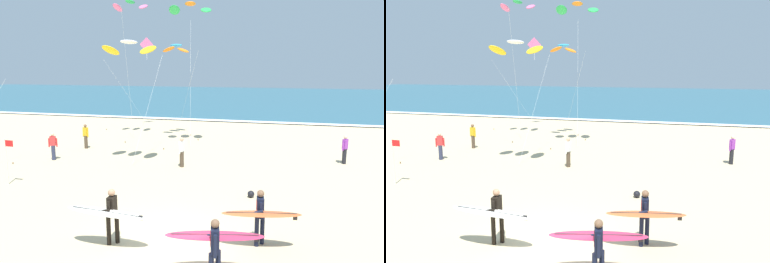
% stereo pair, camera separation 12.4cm
% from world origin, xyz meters
% --- Properties ---
extents(ground_plane, '(160.00, 160.00, 0.00)m').
position_xyz_m(ground_plane, '(0.00, 0.00, 0.00)').
color(ground_plane, '#D1BA8E').
extents(ocean_water, '(160.00, 60.00, 0.08)m').
position_xyz_m(ocean_water, '(0.00, 55.28, 0.04)').
color(ocean_water, '#2D6075').
rests_on(ocean_water, ground).
extents(shoreline_foam, '(160.00, 1.20, 0.01)m').
position_xyz_m(shoreline_foam, '(0.00, 25.58, 0.09)').
color(shoreline_foam, white).
rests_on(shoreline_foam, ocean_water).
extents(surfer_lead, '(2.44, 0.98, 1.71)m').
position_xyz_m(surfer_lead, '(-1.41, -0.52, 1.05)').
color(surfer_lead, black).
rests_on(surfer_lead, ground).
extents(surfer_trailing, '(2.54, 1.17, 1.71)m').
position_xyz_m(surfer_trailing, '(1.91, -1.49, 1.05)').
color(surfer_trailing, black).
rests_on(surfer_trailing, ground).
extents(surfer_third, '(2.31, 1.04, 1.71)m').
position_xyz_m(surfer_third, '(2.84, 0.56, 1.04)').
color(surfer_third, black).
rests_on(surfer_third, ground).
extents(kite_arc_cobalt_mid, '(2.77, 2.46, 6.89)m').
position_xyz_m(kite_arc_cobalt_mid, '(-4.67, 16.42, 6.57)').
color(kite_arc_cobalt_mid, orange).
rests_on(kite_arc_cobalt_mid, ground).
extents(kite_arc_amber_far, '(2.87, 5.07, 9.19)m').
position_xyz_m(kite_arc_amber_far, '(-2.74, 13.26, 8.83)').
color(kite_arc_amber_far, green).
rests_on(kite_arc_amber_far, ground).
extents(kite_arc_emerald_high, '(2.50, 2.34, 9.84)m').
position_xyz_m(kite_arc_emerald_high, '(-7.62, 15.18, 9.48)').
color(kite_arc_emerald_high, pink).
rests_on(kite_arc_emerald_high, ground).
extents(kite_diamond_rose_low, '(3.31, 2.94, 7.75)m').
position_xyz_m(kite_diamond_rose_low, '(-8.71, 20.49, 6.90)').
color(kite_diamond_rose_low, pink).
rests_on(kite_diamond_rose_low, ground).
extents(kite_arc_ivory_distant, '(2.93, 4.97, 6.59)m').
position_xyz_m(kite_arc_ivory_distant, '(-4.53, 8.01, 6.21)').
color(kite_arc_ivory_distant, yellow).
rests_on(kite_arc_ivory_distant, ground).
extents(bystander_white_top, '(0.26, 0.48, 1.59)m').
position_xyz_m(bystander_white_top, '(-1.91, 8.49, 0.81)').
color(bystander_white_top, '#4C3D2D').
rests_on(bystander_white_top, ground).
extents(bystander_purple_top, '(0.34, 0.42, 1.59)m').
position_xyz_m(bystander_purple_top, '(6.50, 11.41, 0.81)').
color(bystander_purple_top, black).
rests_on(bystander_purple_top, ground).
extents(bystander_yellow_top, '(0.48, 0.26, 1.59)m').
position_xyz_m(bystander_yellow_top, '(-9.24, 11.23, 0.81)').
color(bystander_yellow_top, '#4C3D2D').
rests_on(bystander_yellow_top, ground).
extents(bystander_red_top, '(0.46, 0.30, 1.59)m').
position_xyz_m(bystander_red_top, '(-9.41, 8.03, 0.81)').
color(bystander_red_top, '#2D334C').
rests_on(bystander_red_top, ground).
extents(lifeguard_flag, '(0.45, 0.05, 2.10)m').
position_xyz_m(lifeguard_flag, '(-8.59, 3.61, 1.27)').
color(lifeguard_flag, silver).
rests_on(lifeguard_flag, ground).
extents(beach_ball, '(0.28, 0.28, 0.28)m').
position_xyz_m(beach_ball, '(2.15, 4.75, 0.14)').
color(beach_ball, black).
rests_on(beach_ball, ground).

